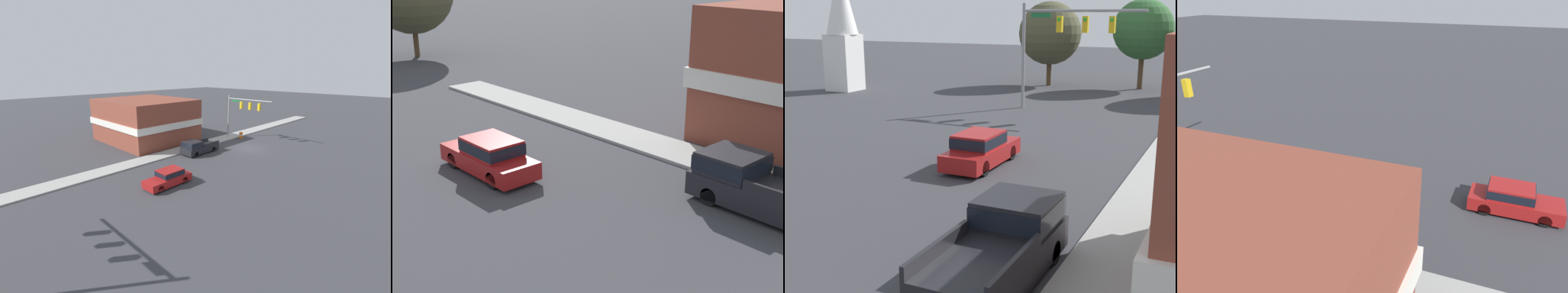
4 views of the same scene
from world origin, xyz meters
TOP-DOWN VIEW (x-y plane):
  - ground_plane at (0.00, 0.00)m, footprint 200.00×200.00m
  - sidewalk_curb at (5.70, 0.00)m, footprint 2.40×60.00m
  - near_signal_assembly at (3.37, -3.06)m, footprint 7.46×0.49m
  - car_lead at (-1.66, 15.58)m, footprint 1.78×4.64m
  - pickup_truck_parked at (3.26, 6.72)m, footprint 2.07×5.22m
  - construction_barrel at (3.90, -3.78)m, footprint 0.56×0.56m
  - corner_brick_building at (13.83, 7.26)m, footprint 13.16×11.52m

SIDE VIEW (x-z plane):
  - ground_plane at x=0.00m, z-range 0.00..0.00m
  - sidewalk_curb at x=5.70m, z-range 0.00..0.14m
  - construction_barrel at x=3.90m, z-range 0.01..0.99m
  - car_lead at x=-1.66m, z-range 0.03..1.54m
  - pickup_truck_parked at x=3.26m, z-range -0.01..1.79m
  - corner_brick_building at x=13.83m, z-range -0.01..6.25m
  - near_signal_assembly at x=3.37m, z-range 1.58..8.31m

